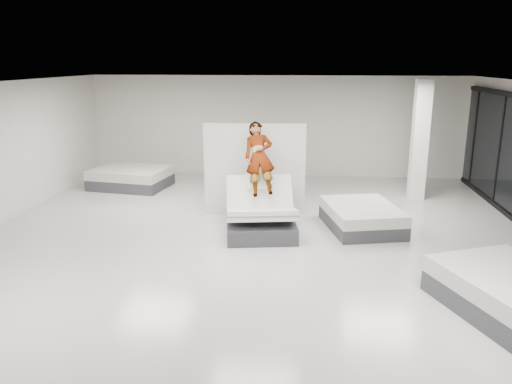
# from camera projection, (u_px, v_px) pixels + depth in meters

# --- Properties ---
(room) EXTENTS (14.00, 14.04, 3.20)m
(room) POSITION_uv_depth(u_px,v_px,m) (252.00, 174.00, 9.36)
(room) COLOR #B9B7AF
(room) RESTS_ON ground
(hero_bed) EXTENTS (1.75, 2.14, 1.27)m
(hero_bed) POSITION_uv_depth(u_px,v_px,m) (260.00, 216.00, 10.87)
(hero_bed) COLOR #393A3F
(hero_bed) RESTS_ON floor
(person) EXTENTS (0.90, 1.76, 1.35)m
(person) POSITION_uv_depth(u_px,v_px,m) (259.00, 173.00, 10.96)
(person) COLOR slate
(person) RESTS_ON hero_bed
(remote) EXTENTS (0.07, 0.15, 0.08)m
(remote) POSITION_uv_depth(u_px,v_px,m) (271.00, 186.00, 10.69)
(remote) COLOR black
(remote) RESTS_ON person
(divider_panel) EXTENTS (2.44, 0.30, 2.22)m
(divider_panel) POSITION_uv_depth(u_px,v_px,m) (255.00, 170.00, 12.03)
(divider_panel) COLOR silver
(divider_panel) RESTS_ON floor
(flat_bed_right_far) EXTENTS (1.87, 2.23, 0.53)m
(flat_bed_right_far) POSITION_uv_depth(u_px,v_px,m) (362.00, 217.00, 11.15)
(flat_bed_right_far) COLOR #393A3F
(flat_bed_right_far) RESTS_ON floor
(flat_bed_left_far) EXTENTS (2.33, 1.89, 0.58)m
(flat_bed_left_far) POSITION_uv_depth(u_px,v_px,m) (131.00, 178.00, 14.77)
(flat_bed_left_far) COLOR #393A3F
(flat_bed_left_far) RESTS_ON floor
(column) EXTENTS (0.40, 0.40, 3.20)m
(column) POSITION_uv_depth(u_px,v_px,m) (420.00, 140.00, 13.28)
(column) COLOR white
(column) RESTS_ON floor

